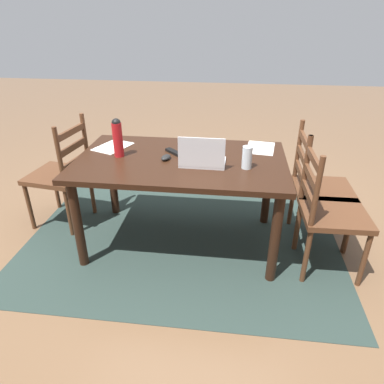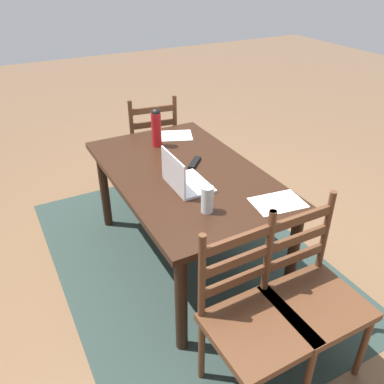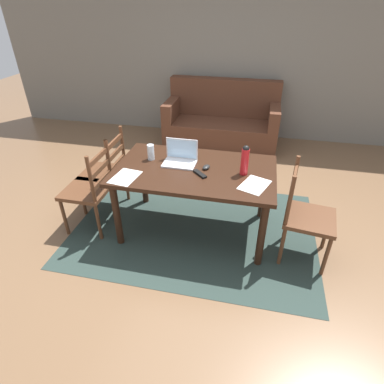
% 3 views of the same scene
% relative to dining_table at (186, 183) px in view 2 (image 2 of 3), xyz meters
% --- Properties ---
extents(ground_plane, '(14.00, 14.00, 0.00)m').
position_rel_dining_table_xyz_m(ground_plane, '(0.00, 0.00, -0.64)').
color(ground_plane, brown).
extents(area_rug, '(2.54, 1.80, 0.01)m').
position_rel_dining_table_xyz_m(area_rug, '(0.00, 0.00, -0.64)').
color(area_rug, '#283833').
rests_on(area_rug, ground).
extents(dining_table, '(1.54, 0.93, 0.73)m').
position_rel_dining_table_xyz_m(dining_table, '(0.00, 0.00, 0.00)').
color(dining_table, black).
rests_on(dining_table, ground).
extents(chair_right_near, '(0.50, 0.50, 0.95)m').
position_rel_dining_table_xyz_m(chair_right_near, '(1.06, -0.18, -0.18)').
color(chair_right_near, '#56331E').
rests_on(chair_right_near, ground).
extents(chair_left_near, '(0.44, 0.44, 0.95)m').
position_rel_dining_table_xyz_m(chair_left_near, '(-1.06, -0.19, -0.18)').
color(chair_left_near, '#56331E').
rests_on(chair_left_near, ground).
extents(chair_left_far, '(0.45, 0.45, 0.95)m').
position_rel_dining_table_xyz_m(chair_left_far, '(-1.06, 0.19, -0.18)').
color(chair_left_far, '#56331E').
rests_on(chair_left_far, ground).
extents(laptop, '(0.32, 0.22, 0.23)m').
position_rel_dining_table_xyz_m(laptop, '(-0.17, 0.11, 0.15)').
color(laptop, silver).
rests_on(laptop, dining_table).
extents(water_bottle, '(0.07, 0.07, 0.29)m').
position_rel_dining_table_xyz_m(water_bottle, '(0.47, 0.00, 0.24)').
color(water_bottle, red).
rests_on(water_bottle, dining_table).
extents(drinking_glass, '(0.07, 0.07, 0.16)m').
position_rel_dining_table_xyz_m(drinking_glass, '(-0.48, 0.11, 0.17)').
color(drinking_glass, silver).
rests_on(drinking_glass, dining_table).
extents(computer_mouse, '(0.09, 0.11, 0.03)m').
position_rel_dining_table_xyz_m(computer_mouse, '(0.11, 0.03, 0.11)').
color(computer_mouse, black).
rests_on(computer_mouse, dining_table).
extents(tv_remote, '(0.15, 0.15, 0.02)m').
position_rel_dining_table_xyz_m(tv_remote, '(0.07, -0.11, 0.10)').
color(tv_remote, black).
rests_on(tv_remote, dining_table).
extents(paper_stack_left, '(0.30, 0.35, 0.00)m').
position_rel_dining_table_xyz_m(paper_stack_left, '(0.58, -0.18, 0.09)').
color(paper_stack_left, white).
rests_on(paper_stack_left, dining_table).
extents(paper_stack_right, '(0.25, 0.32, 0.00)m').
position_rel_dining_table_xyz_m(paper_stack_right, '(-0.59, -0.30, 0.09)').
color(paper_stack_right, white).
rests_on(paper_stack_right, dining_table).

